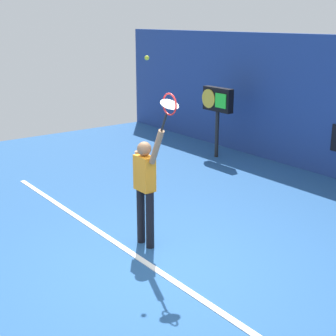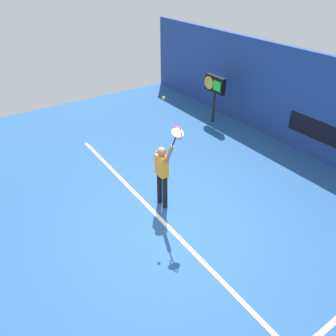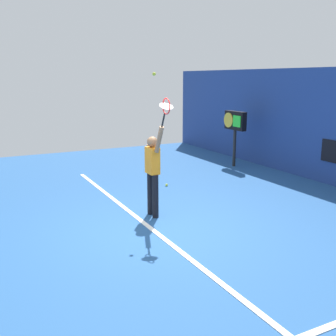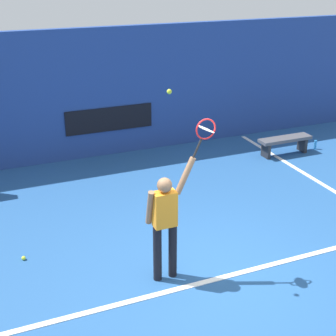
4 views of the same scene
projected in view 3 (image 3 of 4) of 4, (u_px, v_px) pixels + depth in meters
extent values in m
plane|color=#23518C|center=(155.00, 228.00, 7.77)|extent=(18.00, 18.00, 0.00)
cube|color=white|center=(151.00, 229.00, 7.74)|extent=(10.00, 0.10, 0.01)
cylinder|color=black|center=(150.00, 193.00, 8.50)|extent=(0.13, 0.13, 0.92)
cylinder|color=black|center=(155.00, 196.00, 8.29)|extent=(0.13, 0.13, 0.92)
cube|color=orange|center=(152.00, 160.00, 8.24)|extent=(0.34, 0.20, 0.55)
sphere|color=#8C6647|center=(152.00, 142.00, 8.15)|extent=(0.22, 0.22, 0.22)
cylinder|color=#8C6647|center=(159.00, 139.00, 7.85)|extent=(0.33, 0.09, 0.56)
cylinder|color=#8C6647|center=(152.00, 157.00, 8.44)|extent=(0.09, 0.23, 0.58)
cylinder|color=black|center=(163.00, 120.00, 7.61)|extent=(0.16, 0.03, 0.29)
torus|color=red|center=(166.00, 106.00, 7.44)|extent=(0.42, 0.02, 0.42)
cylinder|color=silver|center=(166.00, 106.00, 7.44)|extent=(0.24, 0.27, 0.12)
sphere|color=#CCE033|center=(154.00, 74.00, 7.80)|extent=(0.07, 0.07, 0.07)
cylinder|color=black|center=(234.00, 148.00, 13.15)|extent=(0.10, 0.10, 1.21)
cube|color=black|center=(235.00, 121.00, 12.95)|extent=(0.95, 0.18, 0.60)
cylinder|color=gold|center=(228.00, 120.00, 13.12)|extent=(0.48, 0.02, 0.48)
cube|color=#26D833|center=(237.00, 121.00, 12.72)|extent=(0.38, 0.02, 0.36)
sphere|color=#CCE033|center=(167.00, 185.00, 10.79)|extent=(0.07, 0.07, 0.07)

